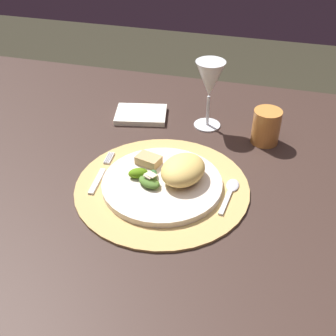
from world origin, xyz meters
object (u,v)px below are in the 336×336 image
spoon (231,190)px  wine_glass (210,81)px  dinner_plate (162,184)px  amber_tumbler (266,127)px  napkin (141,115)px  dining_table (161,218)px  fork (101,174)px

spoon → wine_glass: wine_glass is taller
dinner_plate → amber_tumbler: (0.20, 0.25, 0.03)m
napkin → dining_table: bearing=-62.8°
dining_table → wine_glass: bearing=76.6°
napkin → amber_tumbler: amber_tumbler is taller
wine_glass → fork: bearing=-123.6°
dinner_plate → spoon: (0.15, 0.02, -0.00)m
spoon → wine_glass: size_ratio=0.69×
dining_table → wine_glass: size_ratio=8.21×
spoon → fork: bearing=-175.8°
dining_table → amber_tumbler: amber_tumbler is taller
dining_table → fork: fork is taller
spoon → dinner_plate: bearing=-170.5°
dinner_plate → spoon: dinner_plate is taller
fork → wine_glass: size_ratio=0.87×
fork → amber_tumbler: (0.34, 0.24, 0.04)m
wine_glass → amber_tumbler: (0.15, -0.04, -0.08)m
dining_table → dinner_plate: (0.01, -0.04, 0.14)m
dining_table → napkin: size_ratio=10.85×
fork → napkin: 0.28m
napkin → amber_tumbler: bearing=-6.3°
dinner_plate → wine_glass: wine_glass is taller
dinner_plate → napkin: (-0.14, 0.29, -0.01)m
dinner_plate → amber_tumbler: bearing=51.3°
fork → napkin: napkin is taller
fork → spoon: 0.29m
dining_table → spoon: 0.21m
fork → spoon: spoon is taller
dining_table → amber_tumbler: size_ratio=16.89×
dinner_plate → fork: size_ratio=1.66×
dinner_plate → spoon: 0.15m
dining_table → spoon: (0.16, -0.02, 0.14)m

